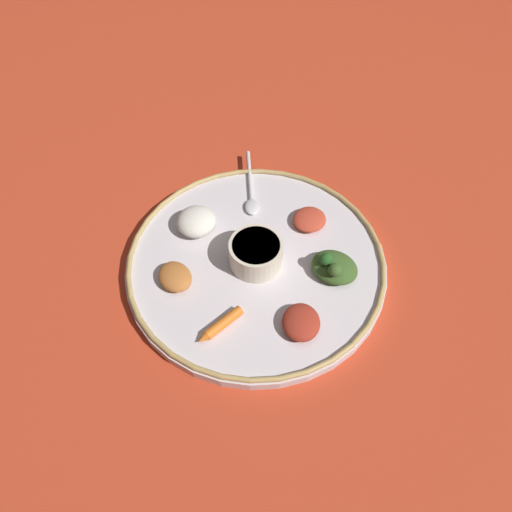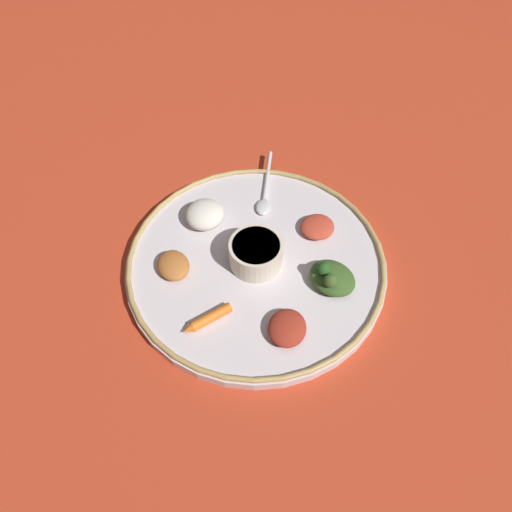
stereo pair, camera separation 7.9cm
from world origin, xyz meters
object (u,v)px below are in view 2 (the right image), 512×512
at_px(spoon, 265,193).
at_px(carrot_near_spoon, 208,319).
at_px(center_bowl, 256,253).
at_px(greens_pile, 332,278).

relative_size(spoon, carrot_near_spoon, 2.10).
relative_size(center_bowl, carrot_near_spoon, 1.14).
bearing_deg(spoon, center_bowl, 174.42).
height_order(greens_pile, carrot_near_spoon, greens_pile).
distance_m(spoon, carrot_near_spoon, 0.26).
xyz_separation_m(greens_pile, carrot_near_spoon, (-0.07, 0.18, -0.01)).
bearing_deg(greens_pile, spoon, 28.60).
bearing_deg(center_bowl, carrot_near_spoon, 147.46).
relative_size(greens_pile, carrot_near_spoon, 1.29).
bearing_deg(carrot_near_spoon, spoon, -18.20).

